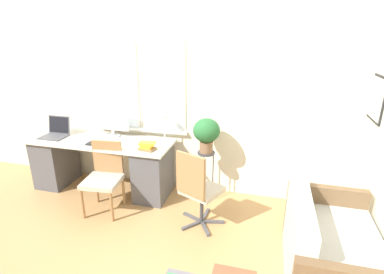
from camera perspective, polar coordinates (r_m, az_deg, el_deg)
The scene contains 14 objects.
ground_plane at distance 3.92m, azimuth -5.82°, elevation -13.83°, with size 14.00×14.00×0.00m, color tan.
wall_back_with_window at distance 4.05m, azimuth -3.09°, elevation 8.17°, with size 9.00×0.12×2.70m.
desk at distance 4.39m, azimuth -16.75°, elevation -4.82°, with size 2.01×0.65×0.75m.
laptop at distance 4.62m, azimuth -24.56°, elevation 0.80°, with size 0.34×0.31×0.27m.
monitor at distance 4.30m, azimuth -14.94°, elevation 2.88°, with size 0.48×0.18×0.40m.
keyboard at distance 4.08m, azimuth -17.26°, elevation -1.35°, with size 0.35×0.11×0.02m.
mouse at distance 3.94m, azimuth -14.14°, elevation -1.63°, with size 0.04×0.07×0.04m.
desk_lamp at distance 3.95m, azimuth -5.29°, elevation 2.71°, with size 0.13×0.13×0.40m.
book_stack at distance 3.76m, azimuth -8.55°, elevation -1.77°, with size 0.23×0.17×0.10m.
desk_chair_wooden at distance 3.88m, azimuth -16.41°, elevation -7.08°, with size 0.46×0.47×0.87m.
office_chair_swivel at distance 3.39m, azimuth 1.15°, elevation -9.77°, with size 0.53×0.55×0.95m.
couch_loveseat at distance 3.12m, azimuth 24.57°, elevation -19.35°, with size 0.78×1.26×0.79m.
plant_stand at distance 3.87m, azimuth 2.69°, elevation -4.36°, with size 0.22×0.22×0.69m.
potted_plant at distance 3.74m, azimuth 2.78°, elevation 0.91°, with size 0.34×0.34×0.44m.
Camera 1 is at (1.21, -3.04, 2.16)m, focal length 28.00 mm.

